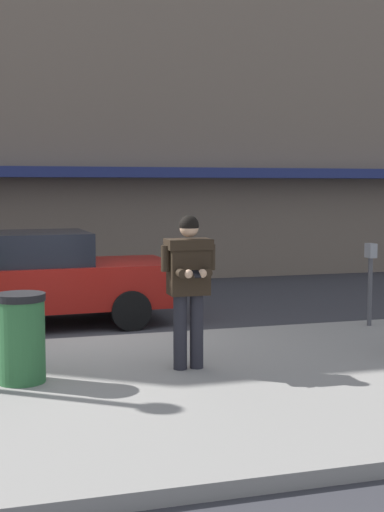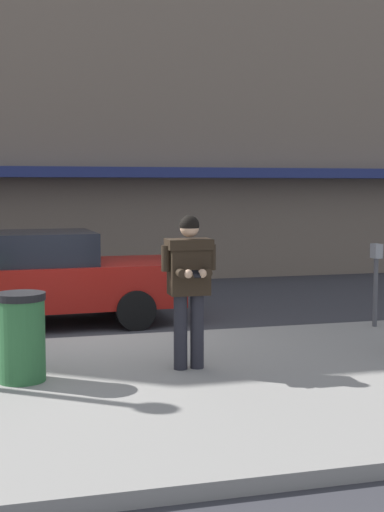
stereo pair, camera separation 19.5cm
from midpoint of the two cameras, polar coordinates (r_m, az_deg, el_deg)
ground_plane at (r=10.56m, az=-9.17°, el=-6.92°), size 80.00×80.00×0.00m
sidewalk at (r=8.03m, az=0.65°, el=-10.33°), size 32.00×5.30×0.14m
curb_paint_line at (r=10.78m, az=-3.88°, el=-6.60°), size 28.00×0.12×0.01m
parked_sedan_mid at (r=11.91m, az=-13.12°, el=-1.72°), size 4.56×2.05×1.54m
man_texting_on_phone at (r=8.26m, az=-0.95°, el=-1.53°), size 0.65×0.58×1.81m
parking_meter at (r=11.21m, az=13.60°, el=-1.26°), size 0.12×0.18×1.27m
trash_bin at (r=8.05m, az=-14.20°, el=-6.35°), size 0.55×0.55×0.98m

